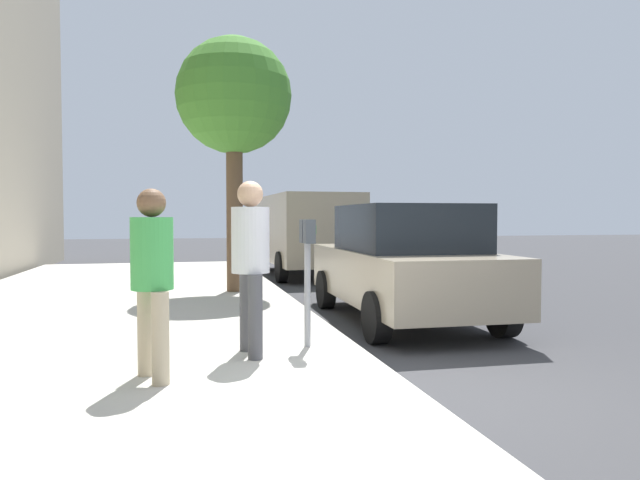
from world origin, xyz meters
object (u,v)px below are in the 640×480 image
object	(u,v)px
pedestrian_bystander	(152,269)
parked_sedan_near	(404,263)
parking_meter	(307,255)
street_tree	(234,99)
parked_van_far	(304,229)
pedestrian_at_meter	(250,252)

from	to	relation	value
pedestrian_bystander	parked_sedan_near	xyz separation A→B (m)	(2.91, -3.52, -0.23)
parked_sedan_near	pedestrian_bystander	bearing A→B (deg)	129.56
parking_meter	street_tree	xyz separation A→B (m)	(5.03, 0.35, 2.70)
parking_meter	pedestrian_bystander	size ratio (longest dim) A/B	0.84
pedestrian_bystander	parked_van_far	distance (m)	10.80
parking_meter	parked_van_far	bearing A→B (deg)	-11.73
parking_meter	parked_sedan_near	bearing A→B (deg)	-44.38
parked_sedan_near	parked_van_far	bearing A→B (deg)	-0.01
parked_sedan_near	street_tree	bearing A→B (deg)	36.51
parked_sedan_near	parked_van_far	xyz separation A→B (m)	(7.30, -0.00, 0.36)
pedestrian_at_meter	parked_van_far	world-z (taller)	parked_van_far
pedestrian_bystander	street_tree	xyz separation A→B (m)	(5.98, -1.25, 2.74)
pedestrian_bystander	street_tree	size ratio (longest dim) A/B	0.34
pedestrian_at_meter	parked_sedan_near	bearing A→B (deg)	33.90
parking_meter	parked_van_far	size ratio (longest dim) A/B	0.27
pedestrian_bystander	parked_sedan_near	bearing A→B (deg)	17.10
parking_meter	parked_sedan_near	size ratio (longest dim) A/B	0.32
parked_sedan_near	parked_van_far	size ratio (longest dim) A/B	0.85
pedestrian_bystander	parked_sedan_near	world-z (taller)	pedestrian_bystander
parking_meter	street_tree	size ratio (longest dim) A/B	0.29
parked_van_far	pedestrian_bystander	bearing A→B (deg)	160.96
parking_meter	pedestrian_bystander	distance (m)	1.86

